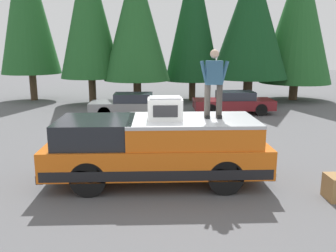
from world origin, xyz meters
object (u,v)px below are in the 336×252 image
object	(u,v)px
person_on_truck_bed	(214,82)
parked_car_maroon	(234,102)
pickup_truck	(157,149)
parked_car_grey	(132,105)
compressor_unit	(165,108)

from	to	relation	value
person_on_truck_bed	parked_car_maroon	distance (m)	10.04
pickup_truck	person_on_truck_bed	bearing A→B (deg)	-87.33
person_on_truck_bed	parked_car_grey	world-z (taller)	person_on_truck_bed
pickup_truck	parked_car_grey	size ratio (longest dim) A/B	1.35
pickup_truck	parked_car_maroon	distance (m)	10.38
compressor_unit	parked_car_maroon	xyz separation A→B (m)	(9.65, -3.86, -1.35)
pickup_truck	compressor_unit	world-z (taller)	compressor_unit
person_on_truck_bed	parked_car_grey	xyz separation A→B (m)	(8.87, 2.60, -1.97)
compressor_unit	person_on_truck_bed	distance (m)	1.37
pickup_truck	parked_car_maroon	size ratio (longest dim) A/B	1.35
compressor_unit	parked_car_maroon	world-z (taller)	compressor_unit
pickup_truck	parked_car_grey	bearing A→B (deg)	7.61
compressor_unit	person_on_truck_bed	size ratio (longest dim) A/B	0.50
person_on_truck_bed	parked_car_grey	size ratio (longest dim) A/B	0.41
pickup_truck	parked_car_maroon	bearing A→B (deg)	-23.00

